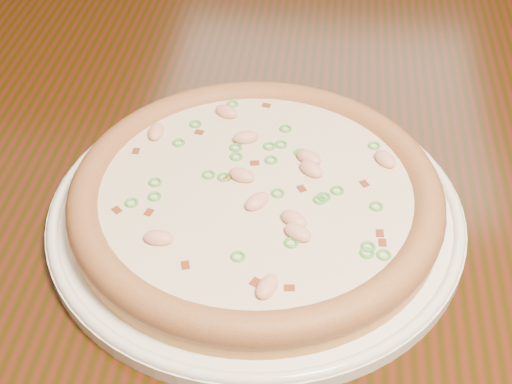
# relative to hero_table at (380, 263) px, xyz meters

# --- Properties ---
(ground) EXTENTS (9.00, 9.00, 0.00)m
(ground) POSITION_rel_hero_table_xyz_m (-0.10, 0.71, -0.65)
(ground) COLOR black
(hero_table) EXTENTS (1.20, 0.80, 0.75)m
(hero_table) POSITION_rel_hero_table_xyz_m (0.00, 0.00, 0.00)
(hero_table) COLOR black
(hero_table) RESTS_ON ground
(plate) EXTENTS (0.36, 0.36, 0.02)m
(plate) POSITION_rel_hero_table_xyz_m (-0.12, -0.05, 0.11)
(plate) COLOR white
(plate) RESTS_ON hero_table
(pizza) EXTENTS (0.32, 0.32, 0.03)m
(pizza) POSITION_rel_hero_table_xyz_m (-0.12, -0.05, 0.13)
(pizza) COLOR gold
(pizza) RESTS_ON plate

